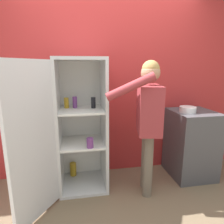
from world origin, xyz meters
TOP-DOWN VIEW (x-y plane):
  - ground_plane at (0.00, 0.00)m, footprint 12.00×12.00m
  - wall_back at (0.00, 0.98)m, footprint 7.00×0.06m
  - refrigerator at (-0.49, 0.57)m, footprint 0.95×1.07m
  - person at (0.37, 0.36)m, footprint 0.71×0.58m
  - counter at (1.12, 0.63)m, footprint 0.56×0.61m
  - bowl at (1.00, 0.58)m, footprint 0.21×0.21m

SIDE VIEW (x-z plane):
  - ground_plane at x=0.00m, z-range 0.00..0.00m
  - counter at x=1.12m, z-range 0.00..0.93m
  - refrigerator at x=-0.49m, z-range 0.00..1.62m
  - bowl at x=1.00m, z-range 0.93..1.01m
  - person at x=0.37m, z-range 0.20..1.80m
  - wall_back at x=0.00m, z-range 0.00..2.55m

